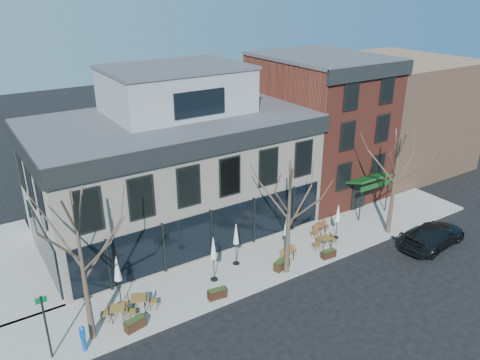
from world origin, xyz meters
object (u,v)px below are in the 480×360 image
call_box (83,337)px  cafe_set_0 (118,312)px  umbrella_0 (117,271)px  parked_sedan (433,235)px

call_box → cafe_set_0: 2.44m
call_box → umbrella_0: umbrella_0 is taller
call_box → parked_sedan: bearing=-6.9°
call_box → umbrella_0: 3.78m
parked_sedan → umbrella_0: 20.38m
cafe_set_0 → umbrella_0: (0.53, 1.10, 1.69)m
cafe_set_0 → umbrella_0: 2.09m
call_box → cafe_set_0: size_ratio=0.79×
parked_sedan → cafe_set_0: bearing=72.9°
parked_sedan → call_box: bearing=77.0°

